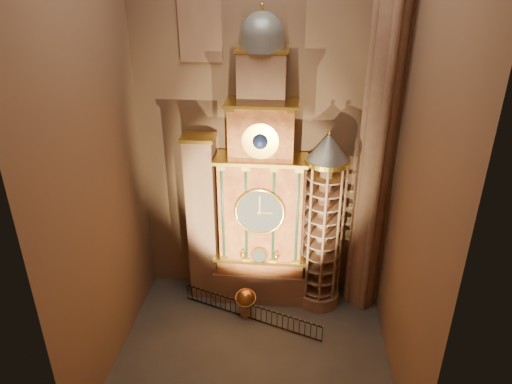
# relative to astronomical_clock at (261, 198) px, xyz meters

# --- Properties ---
(floor) EXTENTS (14.00, 14.00, 0.00)m
(floor) POSITION_rel_astronomical_clock_xyz_m (0.00, -4.96, -6.68)
(floor) COLOR #383330
(floor) RESTS_ON ground
(wall_back) EXTENTS (22.00, 0.00, 22.00)m
(wall_back) POSITION_rel_astronomical_clock_xyz_m (0.00, 1.04, 4.32)
(wall_back) COLOR brown
(wall_back) RESTS_ON floor
(wall_left) EXTENTS (0.00, 22.00, 22.00)m
(wall_left) POSITION_rel_astronomical_clock_xyz_m (-7.00, -4.96, 4.32)
(wall_left) COLOR brown
(wall_left) RESTS_ON floor
(wall_right) EXTENTS (0.00, 22.00, 22.00)m
(wall_right) POSITION_rel_astronomical_clock_xyz_m (7.00, -4.96, 4.32)
(wall_right) COLOR brown
(wall_right) RESTS_ON floor
(astronomical_clock) EXTENTS (5.60, 2.41, 16.70)m
(astronomical_clock) POSITION_rel_astronomical_clock_xyz_m (0.00, 0.00, 0.00)
(astronomical_clock) COLOR #8C634C
(astronomical_clock) RESTS_ON floor
(portrait_tower) EXTENTS (1.80, 1.60, 10.20)m
(portrait_tower) POSITION_rel_astronomical_clock_xyz_m (-3.40, 0.02, -1.53)
(portrait_tower) COLOR #8C634C
(portrait_tower) RESTS_ON floor
(stair_turret) EXTENTS (2.50, 2.50, 10.80)m
(stair_turret) POSITION_rel_astronomical_clock_xyz_m (3.50, -0.26, -1.41)
(stair_turret) COLOR #8C634C
(stair_turret) RESTS_ON floor
(gothic_pier) EXTENTS (2.04, 2.04, 22.00)m
(gothic_pier) POSITION_rel_astronomical_clock_xyz_m (6.10, 0.04, 4.32)
(gothic_pier) COLOR #8C634C
(gothic_pier) RESTS_ON floor
(stained_glass_window) EXTENTS (2.20, 0.14, 5.20)m
(stained_glass_window) POSITION_rel_astronomical_clock_xyz_m (-3.20, 0.95, 9.82)
(stained_glass_window) COLOR navy
(stained_glass_window) RESTS_ON wall_back
(celestial_globe) EXTENTS (1.26, 1.20, 1.75)m
(celestial_globe) POSITION_rel_astronomical_clock_xyz_m (-0.71, -2.02, -5.63)
(celestial_globe) COLOR #8C634C
(celestial_globe) RESTS_ON floor
(iron_railing) EXTENTS (8.05, 2.98, 1.01)m
(iron_railing) POSITION_rel_astronomical_clock_xyz_m (-0.39, -2.35, -6.13)
(iron_railing) COLOR black
(iron_railing) RESTS_ON floor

